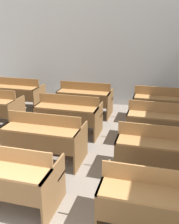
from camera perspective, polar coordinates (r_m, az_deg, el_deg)
name	(u,v)px	position (r m, az deg, el deg)	size (l,w,h in m)	color
wall_back	(96,48)	(7.62, 1.46, 13.66)	(6.72, 0.06, 3.19)	silver
bench_front_center	(6,175)	(3.68, -17.75, -13.02)	(1.33, 0.75, 0.87)	brown
bench_front_right	(159,202)	(3.19, 14.97, -18.35)	(1.33, 0.75, 0.87)	brown
bench_second_center	(44,136)	(4.63, -9.82, -5.26)	(1.33, 0.75, 0.87)	brown
bench_second_right	(160,151)	(4.24, 15.10, -8.14)	(1.33, 0.75, 0.87)	brown
bench_third_center	(69,114)	(5.65, -4.58, -0.38)	(1.33, 0.75, 0.87)	brown
bench_third_right	(161,123)	(5.34, 15.40, -2.26)	(1.33, 0.75, 0.87)	brown
bench_back_left	(17,93)	(7.53, -15.46, 4.08)	(1.33, 0.75, 0.87)	brown
bench_back_center	(85,98)	(6.77, -1.01, 3.07)	(1.33, 0.75, 0.87)	brown
bench_back_right	(162,104)	(6.51, 15.46, 1.69)	(1.33, 0.75, 0.87)	brown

